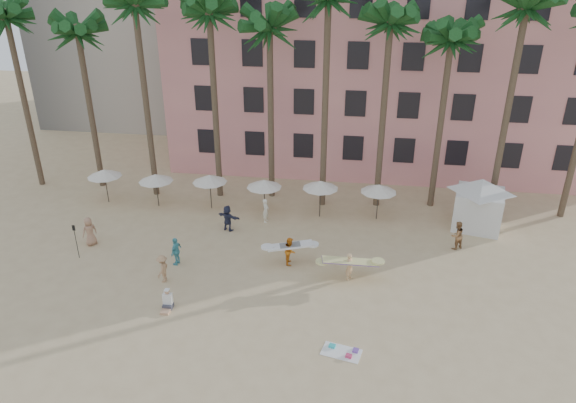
{
  "coord_description": "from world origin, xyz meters",
  "views": [
    {
      "loc": [
        5.59,
        -20.3,
        16.29
      ],
      "look_at": [
        1.68,
        6.0,
        4.0
      ],
      "focal_mm": 32.0,
      "sensor_mm": 36.0,
      "label": 1
    }
  ],
  "objects_px": {
    "pink_hotel": "(382,69)",
    "carrier_white": "(290,250)",
    "cabana": "(480,199)",
    "carrier_yellow": "(350,265)"
  },
  "relations": [
    {
      "from": "pink_hotel",
      "to": "carrier_yellow",
      "type": "bearing_deg",
      "value": -94.27
    },
    {
      "from": "carrier_yellow",
      "to": "carrier_white",
      "type": "xyz_separation_m",
      "value": [
        -3.59,
        1.19,
        -0.03
      ]
    },
    {
      "from": "carrier_yellow",
      "to": "carrier_white",
      "type": "height_order",
      "value": "carrier_white"
    },
    {
      "from": "pink_hotel",
      "to": "carrier_white",
      "type": "bearing_deg",
      "value": -104.42
    },
    {
      "from": "pink_hotel",
      "to": "cabana",
      "type": "height_order",
      "value": "pink_hotel"
    },
    {
      "from": "cabana",
      "to": "carrier_white",
      "type": "bearing_deg",
      "value": -150.98
    },
    {
      "from": "carrier_yellow",
      "to": "cabana",
      "type": "bearing_deg",
      "value": 43.18
    },
    {
      "from": "carrier_yellow",
      "to": "carrier_white",
      "type": "relative_size",
      "value": 1.15
    },
    {
      "from": "pink_hotel",
      "to": "carrier_white",
      "type": "distance_m",
      "value": 21.98
    },
    {
      "from": "carrier_white",
      "to": "cabana",
      "type": "bearing_deg",
      "value": 29.02
    }
  ]
}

